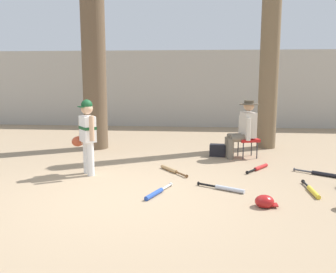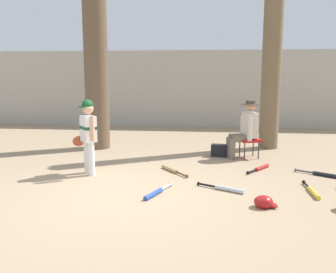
{
  "view_description": "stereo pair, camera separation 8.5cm",
  "coord_description": "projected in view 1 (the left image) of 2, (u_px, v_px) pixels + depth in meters",
  "views": [
    {
      "loc": [
        1.1,
        -4.93,
        1.71
      ],
      "look_at": [
        0.57,
        0.79,
        0.75
      ],
      "focal_mm": 39.36,
      "sensor_mm": 36.0,
      "label": 1
    },
    {
      "loc": [
        1.18,
        -4.93,
        1.71
      ],
      "look_at": [
        0.57,
        0.79,
        0.75
      ],
      "focal_mm": 39.36,
      "sensor_mm": 36.0,
      "label": 2
    }
  ],
  "objects": [
    {
      "name": "seated_spectator",
      "position": [
        244.0,
        127.0,
        7.63
      ],
      "size": [
        0.68,
        0.54,
        1.2
      ],
      "color": "#6B6051",
      "rests_on": "ground"
    },
    {
      "name": "bat_yellow_trainer",
      "position": [
        312.0,
        191.0,
        5.4
      ],
      "size": [
        0.07,
        0.8,
        0.07
      ],
      "color": "yellow",
      "rests_on": "ground"
    },
    {
      "name": "bat_black_composite",
      "position": [
        322.0,
        174.0,
        6.32
      ],
      "size": [
        0.69,
        0.5,
        0.07
      ],
      "color": "black",
      "rests_on": "ground"
    },
    {
      "name": "tree_behind_spectator",
      "position": [
        270.0,
        39.0,
        8.41
      ],
      "size": [
        0.61,
        0.61,
        5.66
      ],
      "color": "brown",
      "rests_on": "ground"
    },
    {
      "name": "bat_aluminum_silver",
      "position": [
        226.0,
        188.0,
        5.51
      ],
      "size": [
        0.71,
        0.42,
        0.07
      ],
      "color": "#B7BCC6",
      "rests_on": "ground"
    },
    {
      "name": "batting_helmet_red",
      "position": [
        265.0,
        202.0,
        4.82
      ],
      "size": [
        0.3,
        0.23,
        0.17
      ],
      "color": "#A81919",
      "rests_on": "ground"
    },
    {
      "name": "bat_blue_youth",
      "position": [
        156.0,
        193.0,
        5.3
      ],
      "size": [
        0.34,
        0.74,
        0.07
      ],
      "color": "#2347AD",
      "rests_on": "ground"
    },
    {
      "name": "ground_plane",
      "position": [
        123.0,
        197.0,
        5.23
      ],
      "size": [
        60.0,
        60.0,
        0.0
      ],
      "primitive_type": "plane",
      "color": "#9E8466"
    },
    {
      "name": "tree_near_player",
      "position": [
        93.0,
        27.0,
        8.31
      ],
      "size": [
        0.88,
        0.88,
        6.47
      ],
      "color": "brown",
      "rests_on": "ground"
    },
    {
      "name": "young_ballplayer",
      "position": [
        87.0,
        132.0,
        6.31
      ],
      "size": [
        0.53,
        0.49,
        1.31
      ],
      "color": "white",
      "rests_on": "ground"
    },
    {
      "name": "bat_red_barrel",
      "position": [
        259.0,
        168.0,
        6.75
      ],
      "size": [
        0.48,
        0.62,
        0.07
      ],
      "color": "red",
      "rests_on": "ground"
    },
    {
      "name": "concrete_back_wall",
      "position": [
        169.0,
        89.0,
        12.38
      ],
      "size": [
        18.0,
        0.36,
        2.52
      ],
      "primitive_type": "cube",
      "color": "#ADA89E",
      "rests_on": "ground"
    },
    {
      "name": "bat_wood_tan",
      "position": [
        171.0,
        170.0,
        6.6
      ],
      "size": [
        0.54,
        0.69,
        0.07
      ],
      "color": "tan",
      "rests_on": "ground"
    },
    {
      "name": "folding_stool",
      "position": [
        248.0,
        140.0,
        7.69
      ],
      "size": [
        0.49,
        0.49,
        0.41
      ],
      "color": "red",
      "rests_on": "ground"
    },
    {
      "name": "handbag_beside_stool",
      "position": [
        218.0,
        150.0,
        7.84
      ],
      "size": [
        0.36,
        0.23,
        0.26
      ],
      "primitive_type": "cube",
      "rotation": [
        0.0,
        0.0,
        -0.14
      ],
      "color": "black",
      "rests_on": "ground"
    }
  ]
}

